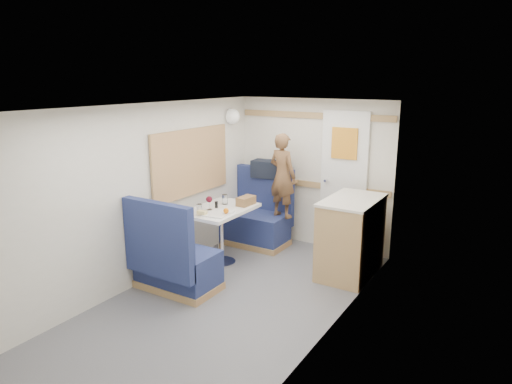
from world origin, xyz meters
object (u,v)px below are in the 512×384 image
Objects in this scene: tray at (219,214)px; tumbler_mid at (225,199)px; dinette_table at (220,220)px; bench_near at (174,264)px; orange_fruit at (226,211)px; galley_counter at (351,236)px; cheese_block at (202,212)px; dome_light at (232,116)px; wine_glass at (209,200)px; beer_glass at (238,202)px; person at (282,176)px; tumbler_left at (199,209)px; duffel_bag at (270,169)px; bread_loaf at (246,201)px; bench_far at (257,222)px; pepper_grinder at (216,205)px.

tray is 2.73× the size of tumbler_mid.
bench_near is (-0.00, -0.86, -0.27)m from dinette_table.
orange_fruit is (0.23, 0.67, 0.47)m from bench_near.
dinette_table is 0.88× the size of bench_near.
dinette_table is at bearing 122.21° from tray.
galley_counter is 8.44× the size of cheese_block.
dome_light is 0.60× the size of tray.
wine_glass is (0.32, -0.97, -0.91)m from dome_light.
dinette_table is 9.67× the size of beer_glass.
person reaches higher than wine_glass.
tumbler_left reaches higher than orange_fruit.
bench_near is at bearing -97.89° from duffel_bag.
wine_glass is (-0.07, 0.23, 0.09)m from cheese_block.
bread_loaf is at bearing 83.48° from person.
person is (0.38, 1.74, 0.71)m from bench_near.
cheese_block is at bearing 90.11° from bench_near.
person reaches higher than tumbler_left.
person is 0.85m from tumbler_mid.
cheese_block is (-0.00, -0.35, 0.19)m from dinette_table.
tumbler_left is (0.30, -1.14, -0.98)m from dome_light.
bench_near is at bearing -108.56° from orange_fruit.
bread_loaf reaches higher than orange_fruit.
dome_light is (-0.39, -0.01, 1.45)m from bench_far.
orange_fruit is 0.28m from cheese_block.
cheese_block is at bearing -134.80° from tray.
bench_near is at bearing -89.89° from cheese_block.
galley_counter reaches higher than orange_fruit.
duffel_bag is 4.58× the size of cheese_block.
tumbler_mid is 0.27m from bread_loaf.
galley_counter is at bearing 31.58° from cheese_block.
person reaches higher than tray.
bench_far is at bearing 85.87° from wine_glass.
cheese_block is at bearing -101.42° from beer_glass.
dome_light is at bearing 135.81° from bread_loaf.
pepper_grinder is at bearing 92.23° from cheese_block.
bench_far is 3.14× the size of tray.
bench_near reaches higher than galley_counter.
person reaches higher than bread_loaf.
bench_near is 0.69m from cheese_block.
orange_fruit is (0.17, -1.31, -0.25)m from duffel_bag.
bench_near reaches higher than beer_glass.
dome_light is 1.61m from cheese_block.
bench_far is 9.63× the size of cheese_block.
beer_glass reaches higher than tray.
pepper_grinder reaches higher than cheese_block.
orange_fruit is at bearing -149.08° from galley_counter.
tumbler_mid is (-0.06, 0.54, 0.02)m from cheese_block.
orange_fruit is (-1.24, -0.74, 0.30)m from galley_counter.
duffel_bag is 7.68× the size of orange_fruit.
galley_counter is at bearing 43.94° from bench_near.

